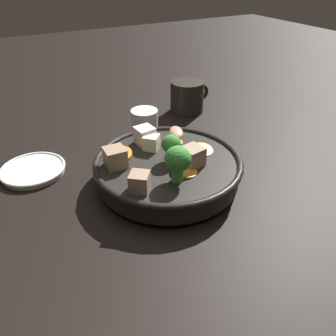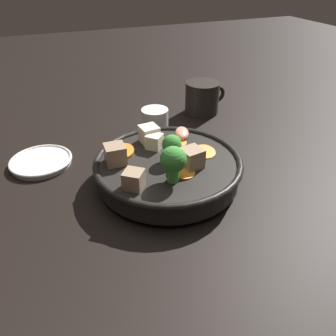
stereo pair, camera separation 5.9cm
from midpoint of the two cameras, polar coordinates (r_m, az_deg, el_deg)
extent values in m
plane|color=black|center=(0.61, -2.78, -2.60)|extent=(3.00, 3.00, 0.00)
cylinder|color=black|center=(0.60, -2.79, -2.22)|extent=(0.14, 0.14, 0.01)
cylinder|color=black|center=(0.59, -2.85, -0.39)|extent=(0.25, 0.25, 0.04)
torus|color=black|center=(0.58, -2.90, 1.11)|extent=(0.27, 0.27, 0.01)
cylinder|color=brown|center=(0.59, -2.87, 0.28)|extent=(0.24, 0.24, 0.02)
cylinder|color=orange|center=(0.55, -0.20, -0.55)|extent=(0.06, 0.06, 0.01)
cylinder|color=orange|center=(0.64, -1.82, 4.49)|extent=(0.05, 0.05, 0.01)
cylinder|color=orange|center=(0.59, 0.28, 1.77)|extent=(0.05, 0.05, 0.01)
cylinder|color=orange|center=(0.60, -11.02, 2.22)|extent=(0.06, 0.06, 0.02)
cylinder|color=orange|center=(0.61, 3.39, 2.93)|extent=(0.05, 0.05, 0.01)
cylinder|color=green|center=(0.53, -1.55, -1.11)|extent=(0.02, 0.02, 0.03)
sphere|color=#388433|center=(0.51, -1.59, 1.47)|extent=(0.04, 0.04, 0.04)
cylinder|color=green|center=(0.58, -2.38, 2.23)|extent=(0.02, 0.02, 0.02)
sphere|color=#388433|center=(0.57, -2.43, 4.16)|extent=(0.03, 0.03, 0.03)
cube|color=silver|center=(0.62, -5.68, 4.40)|extent=(0.04, 0.04, 0.03)
cube|color=#9E7F66|center=(0.51, -8.28, -2.50)|extent=(0.04, 0.04, 0.03)
cube|color=silver|center=(0.63, -6.75, 5.58)|extent=(0.04, 0.04, 0.03)
cube|color=#9E7F66|center=(0.56, 1.31, 1.94)|extent=(0.04, 0.04, 0.03)
cube|color=#9E7F66|center=(0.57, -12.12, 1.69)|extent=(0.04, 0.04, 0.03)
ellipsoid|color=#EA9E84|center=(0.66, -1.13, 6.12)|extent=(0.04, 0.06, 0.02)
cylinder|color=white|center=(0.69, -24.71, -0.51)|extent=(0.12, 0.12, 0.01)
torus|color=white|center=(0.69, -24.81, -0.16)|extent=(0.12, 0.12, 0.01)
cylinder|color=white|center=(0.77, -6.31, 7.85)|extent=(0.06, 0.06, 0.06)
cylinder|color=brown|center=(0.76, -6.39, 9.07)|extent=(0.05, 0.05, 0.00)
cylinder|color=black|center=(0.88, 1.37, 12.26)|extent=(0.09, 0.09, 0.08)
torus|color=black|center=(0.90, 3.86, 12.96)|extent=(0.05, 0.01, 0.05)
camera|label=1|loc=(0.03, -92.86, -1.88)|focal=35.00mm
camera|label=2|loc=(0.03, 87.14, 1.88)|focal=35.00mm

